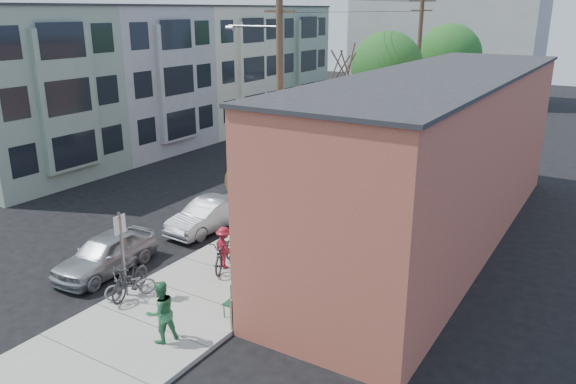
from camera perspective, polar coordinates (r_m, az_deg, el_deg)
The scene contains 27 objects.
ground at distance 23.74m, azimuth -10.92°, elevation -4.10°, with size 120.00×120.00×0.00m, color black.
sidewalk at distance 30.41m, azimuth 9.29°, elevation 1.11°, with size 4.50×58.00×0.15m, color #A7A69B.
cafe_building at distance 22.57m, azimuth 14.88°, elevation 3.29°, with size 6.60×20.20×6.61m.
apartment_row at distance 40.59m, azimuth -10.47°, elevation 11.67°, with size 6.30×32.00×9.00m.
end_cap_building at distance 60.55m, azimuth 15.71°, elevation 14.76°, with size 18.00×8.00×12.00m, color #A7A8A3.
sign_post at distance 18.21m, azimuth -16.51°, elevation -5.31°, with size 0.07×0.45×2.80m.
parking_meter_near at distance 23.16m, azimuth -4.34°, elevation -1.78°, with size 0.14×0.14×1.24m.
parking_meter_far at distance 29.93m, azimuth 4.98°, elevation 2.82°, with size 0.14×0.14×1.24m.
utility_pole_near at distance 23.90m, azimuth -0.96°, elevation 9.85°, with size 3.57×0.28×10.00m.
utility_pole_far at distance 39.41m, azimuth 13.06°, elevation 12.56°, with size 1.80×0.28×10.00m.
tree_bare at distance 28.38m, azimuth 5.17°, elevation 5.90°, with size 0.24×0.24×5.45m.
tree_leafy_mid at distance 33.34m, azimuth 10.02°, elevation 12.35°, with size 4.09×4.09×7.56m.
tree_leafy_far at distance 44.86m, azimuth 16.03°, elevation 13.11°, with size 4.79×4.79×7.72m.
patio_chair_a at distance 19.00m, azimuth -0.04°, elevation -7.61°, with size 0.50×0.50×0.88m, color #124225, non-canonical shape.
patio_chair_b at distance 16.92m, azimuth -5.62°, elevation -11.16°, with size 0.50×0.50×0.88m, color #124225, non-canonical shape.
patron_grey at distance 19.52m, azimuth -1.63°, elevation -5.58°, with size 0.62×0.41×1.70m, color gray.
patron_green at distance 15.89m, azimuth -12.78°, elevation -11.79°, with size 0.86×0.67×1.77m, color #348349.
cyclist at distance 19.82m, azimuth -6.52°, elevation -5.61°, with size 0.98×0.56×1.51m, color maroon.
cyclist_bike at distance 19.90m, azimuth -6.50°, elevation -6.13°, with size 0.74×2.13×1.12m, color black.
parked_bike_a at distance 18.61m, azimuth -15.77°, elevation -8.43°, with size 0.55×1.96×1.18m, color black.
parked_bike_b at distance 18.53m, azimuth -15.72°, elevation -9.12°, with size 0.56×1.60×0.84m, color slate.
car_0 at distance 20.75m, azimuth -18.04°, elevation -5.96°, with size 1.63×4.05×1.38m, color #A1A6A9.
car_1 at distance 23.63m, azimuth -8.11°, elevation -2.35°, with size 1.39×3.98×1.31m, color #A1A1A8.
car_2 at distance 27.53m, azimuth -1.29°, elevation 1.07°, with size 2.18×5.36×1.56m, color black.
car_3 at distance 33.65m, azimuth 4.76°, elevation 4.07°, with size 2.37×5.14×1.43m, color #ACADB4.
car_4 at distance 39.64m, azimuth 9.10°, elevation 6.15°, with size 1.67×4.79×1.58m, color #A3A5AB.
bus at distance 47.77m, azimuth 10.39°, elevation 9.07°, with size 2.66×11.37×3.17m, color silver.
Camera 1 is at (15.14, -16.01, 8.83)m, focal length 35.00 mm.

